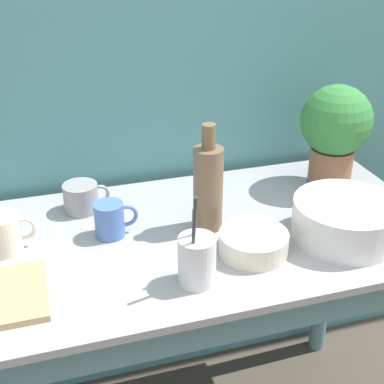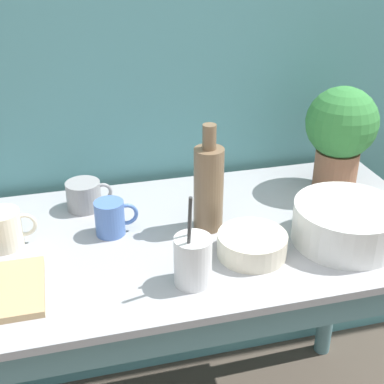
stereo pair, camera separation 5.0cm
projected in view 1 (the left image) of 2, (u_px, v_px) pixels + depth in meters
wall_back at (153, 48)px, 1.53m from camera, size 6.00×0.05×2.40m
counter_table at (195, 289)px, 1.44m from camera, size 1.31×0.65×0.81m
potted_plant at (335, 129)px, 1.55m from camera, size 0.21×0.21×0.31m
bowl_wash_large at (345, 220)px, 1.34m from camera, size 0.27×0.27×0.10m
bottle_tall at (208, 186)px, 1.36m from camera, size 0.08×0.08×0.29m
mug_cream at (3, 233)px, 1.29m from camera, size 0.13×0.09×0.10m
mug_blue at (111, 219)px, 1.35m from camera, size 0.11×0.08×0.09m
mug_grey at (82, 198)px, 1.47m from camera, size 0.13×0.10×0.08m
bowl_small_cream at (253, 243)px, 1.29m from camera, size 0.17×0.17×0.06m
utensil_cup at (197, 260)px, 1.17m from camera, size 0.08×0.08×0.23m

